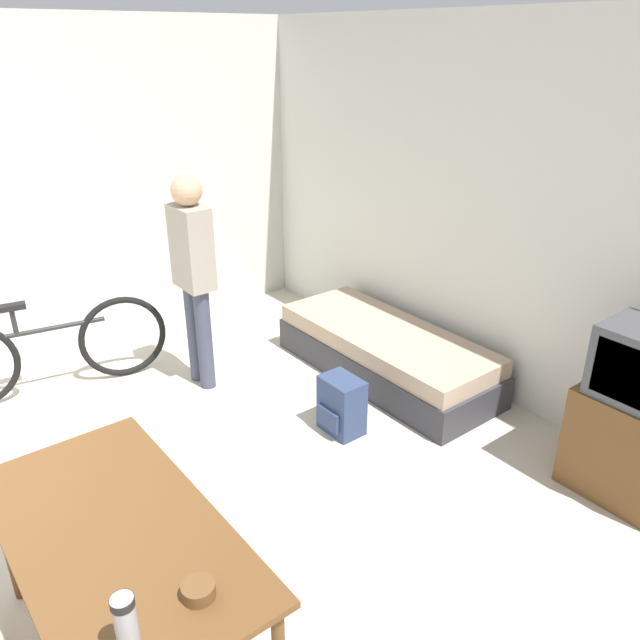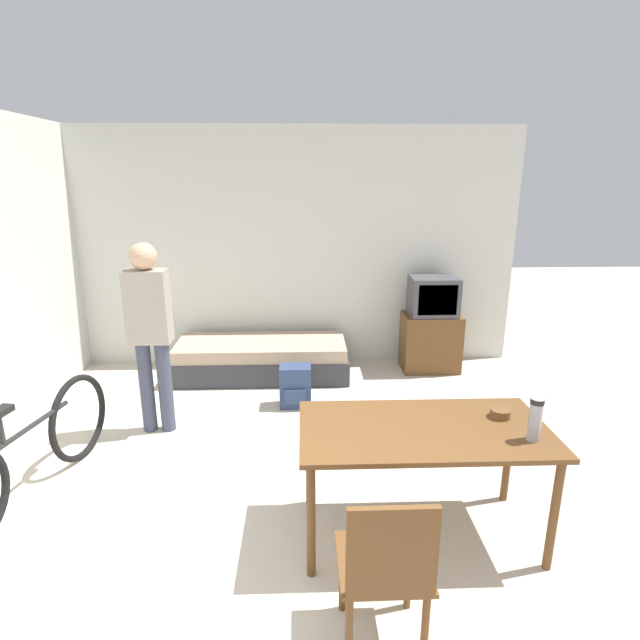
# 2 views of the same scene
# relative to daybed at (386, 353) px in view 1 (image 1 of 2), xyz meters

# --- Properties ---
(wall_back) EXTENTS (5.50, 0.06, 2.70)m
(wall_back) POSITION_rel_daybed_xyz_m (0.18, 0.49, 1.15)
(wall_back) COLOR silver
(wall_back) RESTS_ON ground_plane
(wall_left) EXTENTS (0.06, 4.83, 2.70)m
(wall_left) POSITION_rel_daybed_xyz_m (-2.10, -1.45, 1.15)
(wall_left) COLOR silver
(wall_left) RESTS_ON ground_plane
(daybed) EXTENTS (1.91, 0.76, 0.40)m
(daybed) POSITION_rel_daybed_xyz_m (0.00, 0.00, 0.00)
(daybed) COLOR #333338
(daybed) RESTS_ON ground_plane
(tv) EXTENTS (0.64, 0.42, 1.08)m
(tv) POSITION_rel_daybed_xyz_m (1.92, 0.12, 0.31)
(tv) COLOR brown
(tv) RESTS_ON ground_plane
(dining_table) EXTENTS (1.47, 0.75, 0.74)m
(dining_table) POSITION_rel_daybed_xyz_m (1.17, -2.63, 0.46)
(dining_table) COLOR brown
(dining_table) RESTS_ON ground_plane
(bicycle) EXTENTS (0.37, 1.75, 0.77)m
(bicycle) POSITION_rel_daybed_xyz_m (-1.40, -2.19, 0.15)
(bicycle) COLOR black
(bicycle) RESTS_ON ground_plane
(person_standing) EXTENTS (0.34, 0.22, 1.65)m
(person_standing) POSITION_rel_daybed_xyz_m (-0.81, -1.22, 0.76)
(person_standing) COLOR #3D4256
(person_standing) RESTS_ON ground_plane
(thermos_flask) EXTENTS (0.07, 0.07, 0.25)m
(thermos_flask) POSITION_rel_daybed_xyz_m (1.74, -2.80, 0.68)
(thermos_flask) COLOR #99999E
(thermos_flask) RESTS_ON dining_table
(mate_bowl) EXTENTS (0.12, 0.12, 0.05)m
(mate_bowl) POSITION_rel_daybed_xyz_m (1.67, -2.52, 0.57)
(mate_bowl) COLOR brown
(mate_bowl) RESTS_ON dining_table
(backpack) EXTENTS (0.30, 0.24, 0.41)m
(backpack) POSITION_rel_daybed_xyz_m (0.39, -0.79, 0.01)
(backpack) COLOR navy
(backpack) RESTS_ON ground_plane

